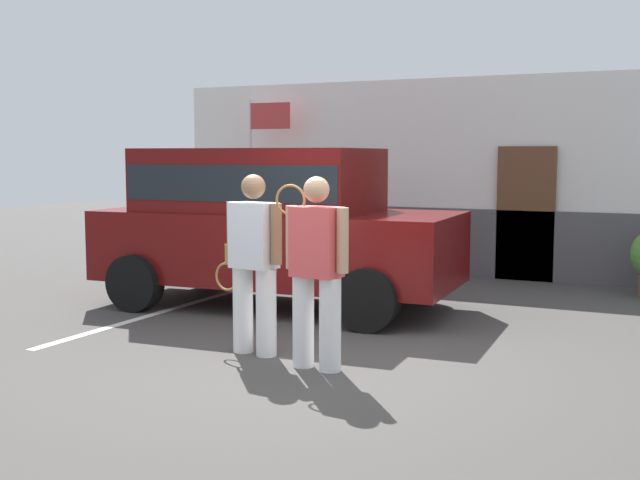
% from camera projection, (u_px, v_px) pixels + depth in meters
% --- Properties ---
extents(ground_plane, '(40.00, 40.00, 0.00)m').
position_uv_depth(ground_plane, '(306.00, 365.00, 7.51)').
color(ground_plane, '#423F3D').
extents(parking_stripe_0, '(0.12, 4.40, 0.01)m').
position_uv_depth(parking_stripe_0, '(162.00, 312.00, 10.05)').
color(parking_stripe_0, silver).
rests_on(parking_stripe_0, ground_plane).
extents(house_frontage, '(10.81, 0.40, 3.21)m').
position_uv_depth(house_frontage, '(478.00, 183.00, 12.94)').
color(house_frontage, white).
rests_on(house_frontage, ground_plane).
extents(parked_suv, '(4.70, 2.37, 2.05)m').
position_uv_depth(parked_suv, '(270.00, 219.00, 10.32)').
color(parked_suv, '#590C0C').
rests_on(parked_suv, ground_plane).
extents(tennis_player_man, '(0.90, 0.34, 1.78)m').
position_uv_depth(tennis_player_man, '(254.00, 262.00, 7.85)').
color(tennis_player_man, white).
rests_on(tennis_player_man, ground_plane).
extents(tennis_player_woman, '(0.79, 0.33, 1.78)m').
position_uv_depth(tennis_player_woman, '(316.00, 269.00, 7.30)').
color(tennis_player_woman, white).
rests_on(tennis_player_woman, ground_plane).
extents(flag_pole, '(0.80, 0.05, 2.91)m').
position_uv_depth(flag_pole, '(260.00, 152.00, 13.94)').
color(flag_pole, silver).
rests_on(flag_pole, ground_plane).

